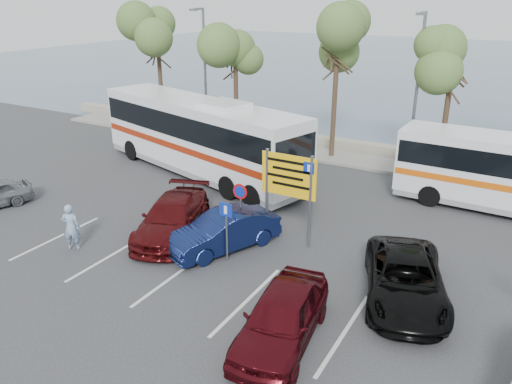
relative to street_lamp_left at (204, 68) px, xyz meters
The scene contains 20 objects.
ground 17.43m from the street_lamp_left, 53.51° to the right, with size 120.00×120.00×0.00m, color #333336.
kerb_strip 10.99m from the street_lamp_left, ahead, with size 44.00×2.40×0.15m, color gray.
seawall 11.16m from the street_lamp_left, 13.93° to the left, with size 48.00×0.80×0.60m, color gray.
sea 47.77m from the street_lamp_left, 77.86° to the left, with size 140.00×140.00×0.00m, color #455C6E.
tree_far_left 4.38m from the street_lamp_left, behind, with size 3.20×3.20×7.60m.
tree_left 2.49m from the street_lamp_left, 13.51° to the left, with size 3.20×3.20×7.20m.
tree_mid 8.76m from the street_lamp_left, ahead, with size 3.20×3.20×8.00m.
tree_right 14.59m from the street_lamp_left, ahead, with size 3.20×3.20×7.40m.
street_lamp_left is the anchor object (origin of this frame).
street_lamp_right 13.00m from the street_lamp_left, ahead, with size 0.45×1.15×8.01m.
direction_sign 15.24m from the street_lamp_left, 43.17° to the right, with size 2.20×0.12×3.60m.
sign_no_stop 14.88m from the street_lamp_left, 49.83° to the right, with size 0.60×0.08×2.35m.
sign_parking 16.37m from the street_lamp_left, 52.40° to the right, with size 0.50×0.07×2.25m.
lane_markings 17.62m from the street_lamp_left, 58.61° to the right, with size 12.02×4.20×0.01m, color silver, non-canonical shape.
coach_bus_left 7.08m from the street_lamp_left, 57.73° to the right, with size 13.49×6.28×4.12m.
car_blue 15.62m from the street_lamp_left, 52.59° to the right, with size 1.52×4.36×1.44m, color #0F1A47.
car_maroon 14.34m from the street_lamp_left, 60.53° to the right, with size 2.06×5.06×1.47m, color #4B0C0E.
car_red 21.07m from the street_lamp_left, 49.34° to the right, with size 1.80×4.48×1.53m, color #460A10.
suv_black 20.31m from the street_lamp_left, 37.09° to the right, with size 2.34×5.08×1.41m, color black.
pedestrian_near 15.87m from the street_lamp_left, 73.80° to the right, with size 0.66×0.43×1.80m, color #87A4C5.
Camera 1 is at (8.50, -12.33, 8.90)m, focal length 35.00 mm.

